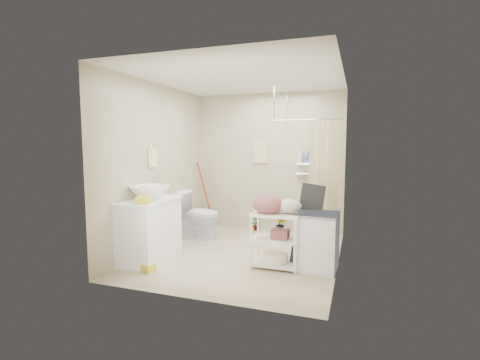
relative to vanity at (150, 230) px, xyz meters
The scene contains 23 objects.
floor 1.40m from the vanity, 29.28° to the left, with size 3.20×3.20×0.00m, color #C3B292.
ceiling 2.54m from the vanity, 29.28° to the left, with size 2.80×3.20×0.04m, color silver.
wall_back 2.67m from the vanity, 62.73° to the left, with size 2.80×0.04×2.60m, color #BAAF90.
wall_front 1.73m from the vanity, 39.30° to the right, with size 2.80×0.04×2.60m, color #BAAF90.
wall_left 1.11m from the vanity, 110.25° to the left, with size 0.04×3.20×2.60m, color #BAAF90.
wall_right 2.78m from the vanity, 14.26° to the left, with size 0.04×3.20×2.60m, color #BAAF90.
vanity is the anchor object (origin of this frame).
sink 0.54m from the vanity, 14.90° to the left, with size 0.57×0.57×0.20m, color white.
counter_basket 0.61m from the vanity, 66.33° to the right, with size 0.18×0.14×0.10m, color yellow.
floor_basket 0.59m from the vanity, 62.06° to the right, with size 0.26×0.20×0.14m, color yellow.
toilet 1.30m from the vanity, 84.71° to the left, with size 0.46×0.81×0.83m, color silver.
mop 2.11m from the vanity, 93.18° to the left, with size 0.12×0.12×1.29m, color #A91F13, non-canonical shape.
potted_plant_a 2.34m from the vanity, 65.84° to the left, with size 0.16×0.11×0.31m, color #994027.
potted_plant_b 2.54m from the vanity, 54.81° to the left, with size 0.19×0.15×0.34m, color brown.
hanging_towel 2.67m from the vanity, 65.64° to the left, with size 0.28×0.03×0.42m, color beige.
towel_ring 1.15m from the vanity, 116.03° to the left, with size 0.04×0.22×0.34m, color #F4EA91, non-canonical shape.
tp_holder 0.78m from the vanity, 105.94° to the left, with size 0.08×0.12×0.14m, color white, non-canonical shape.
shower 2.70m from the vanity, 40.23° to the left, with size 1.10×1.10×2.10m, color white, non-canonical shape.
shampoo_bottle_a 2.97m from the vanity, 50.53° to the left, with size 0.10×0.10×0.25m, color silver.
shampoo_bottle_b 3.06m from the vanity, 48.66° to the left, with size 0.09×0.09×0.19m, color #3444A1.
washing_machine 2.34m from the vanity, 10.03° to the left, with size 0.52×0.53×0.76m, color silver.
laundry_rack 1.79m from the vanity, ahead, with size 0.65×0.38×0.89m, color white, non-canonical shape.
ironing_board 2.23m from the vanity, 14.30° to the left, with size 0.33×0.10×1.15m, color black, non-canonical shape.
Camera 1 is at (1.62, -4.82, 1.66)m, focal length 26.00 mm.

